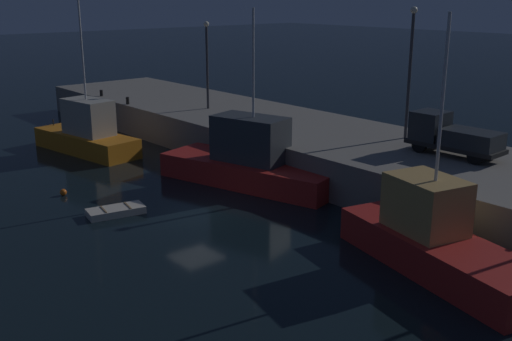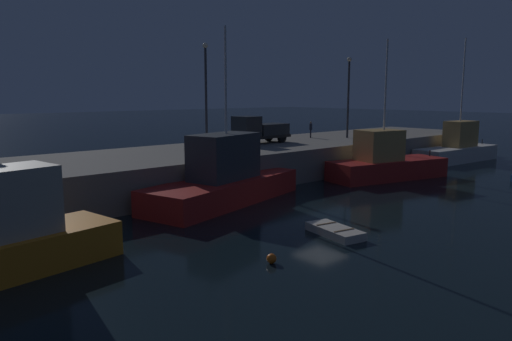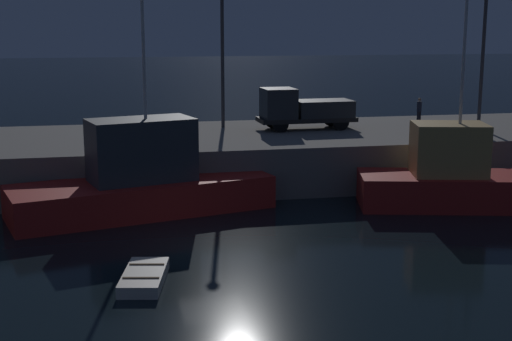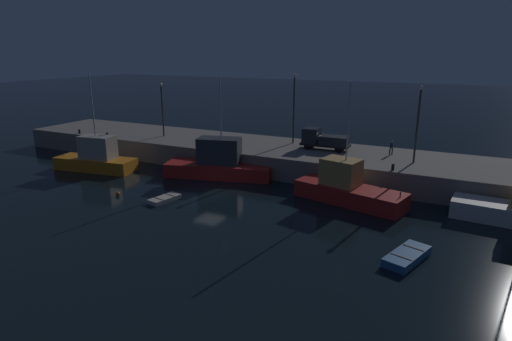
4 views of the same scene
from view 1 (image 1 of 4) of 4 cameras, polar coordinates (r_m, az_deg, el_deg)
name	(u,v)px [view 1 (image 1 of 4)]	position (r m, az deg, el deg)	size (l,w,h in m)	color
ground_plane	(195,214)	(33.36, -5.71, -4.09)	(320.00, 320.00, 0.00)	black
pier_quay	(346,155)	(40.87, 8.42, 1.46)	(68.12, 10.63, 2.51)	gray
fishing_trawler_red	(435,240)	(27.49, 16.35, -6.26)	(10.51, 5.45, 10.83)	red
fishing_boat_blue	(87,133)	(47.49, -15.47, 3.35)	(9.81, 4.36, 11.18)	orange
fishing_boat_white	(250,162)	(38.10, -0.57, 0.84)	(12.25, 6.62, 10.72)	red
rowboat_white_mid	(116,211)	(33.96, -12.92, -3.71)	(1.89, 3.22, 0.43)	beige
mooring_buoy_near	(63,192)	(37.91, -17.51, -1.95)	(0.40, 0.40, 0.40)	orange
lamp_post_west	(207,57)	(49.61, -4.59, 10.46)	(0.44, 0.44, 6.91)	#38383D
lamp_post_east	(410,63)	(40.03, 14.18, 9.66)	(0.44, 0.44, 8.24)	#38383D
utility_truck	(451,135)	(36.93, 17.74, 3.13)	(5.58, 2.13, 2.36)	black
bollard_west	(128,101)	(53.02, -11.87, 6.39)	(0.28, 0.28, 0.61)	black
bollard_east	(101,93)	(57.87, -14.21, 7.01)	(0.28, 0.28, 0.56)	black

